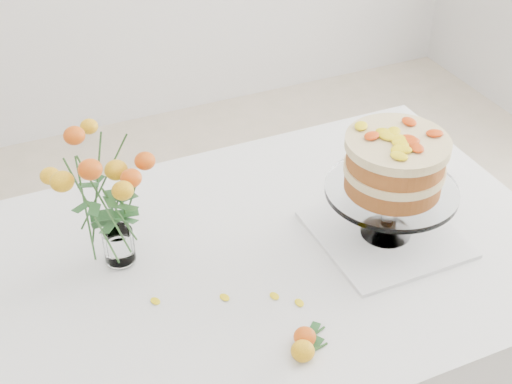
% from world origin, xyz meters
% --- Properties ---
extents(table, '(1.43, 0.93, 0.76)m').
position_xyz_m(table, '(0.00, 0.00, 0.67)').
color(table, tan).
rests_on(table, ground).
extents(napkin, '(0.32, 0.32, 0.01)m').
position_xyz_m(napkin, '(0.31, -0.06, 0.76)').
color(napkin, white).
rests_on(napkin, table).
extents(cake_stand, '(0.31, 0.31, 0.27)m').
position_xyz_m(cake_stand, '(0.31, -0.06, 0.95)').
color(cake_stand, white).
rests_on(cake_stand, napkin).
extents(rose_vase, '(0.26, 0.26, 0.35)m').
position_xyz_m(rose_vase, '(-0.29, 0.11, 0.96)').
color(rose_vase, white).
rests_on(rose_vase, table).
extents(loose_rose_near, '(0.09, 0.05, 0.04)m').
position_xyz_m(loose_rose_near, '(-0.04, -0.32, 0.78)').
color(loose_rose_near, yellow).
rests_on(loose_rose_near, table).
extents(loose_rose_far, '(0.08, 0.05, 0.04)m').
position_xyz_m(loose_rose_far, '(-0.02, -0.28, 0.78)').
color(loose_rose_far, '#E2480B').
rests_on(loose_rose_far, table).
extents(stray_petal_a, '(0.03, 0.02, 0.00)m').
position_xyz_m(stray_petal_a, '(-0.12, -0.10, 0.76)').
color(stray_petal_a, yellow).
rests_on(stray_petal_a, table).
extents(stray_petal_b, '(0.03, 0.02, 0.00)m').
position_xyz_m(stray_petal_b, '(-0.02, -0.14, 0.76)').
color(stray_petal_b, yellow).
rests_on(stray_petal_b, table).
extents(stray_petal_c, '(0.03, 0.02, 0.00)m').
position_xyz_m(stray_petal_c, '(0.02, -0.18, 0.76)').
color(stray_petal_c, yellow).
rests_on(stray_petal_c, table).
extents(stray_petal_d, '(0.03, 0.02, 0.00)m').
position_xyz_m(stray_petal_d, '(-0.26, -0.05, 0.76)').
color(stray_petal_d, yellow).
rests_on(stray_petal_d, table).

